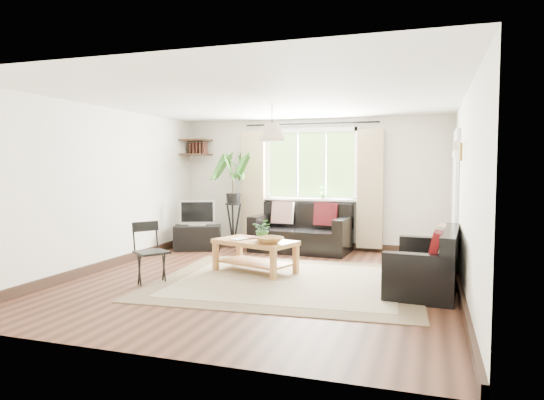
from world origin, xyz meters
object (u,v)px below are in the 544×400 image
(sofa_right, at_px, (424,261))
(coffee_table, at_px, (255,256))
(folding_chair, at_px, (152,253))
(tv_stand, at_px, (198,238))
(sofa_back, at_px, (301,229))
(palm_stand, at_px, (233,200))

(sofa_right, bearing_deg, coffee_table, -91.55)
(coffee_table, distance_m, folding_chair, 1.48)
(tv_stand, bearing_deg, coffee_table, -63.13)
(sofa_back, relative_size, palm_stand, 0.96)
(sofa_back, height_order, palm_stand, palm_stand)
(sofa_right, xyz_separation_m, folding_chair, (-3.36, -0.79, 0.04))
(coffee_table, bearing_deg, folding_chair, -135.41)
(sofa_right, xyz_separation_m, coffee_table, (-2.31, 0.25, -0.13))
(coffee_table, bearing_deg, sofa_right, -6.13)
(sofa_right, bearing_deg, tv_stand, -108.78)
(sofa_right, height_order, tv_stand, sofa_right)
(sofa_right, relative_size, coffee_table, 1.34)
(tv_stand, bearing_deg, sofa_right, -45.01)
(sofa_back, xyz_separation_m, tv_stand, (-1.84, -0.40, -0.18))
(sofa_right, relative_size, palm_stand, 0.86)
(coffee_table, xyz_separation_m, folding_chair, (-1.05, -1.03, 0.16))
(palm_stand, height_order, folding_chair, palm_stand)
(sofa_right, xyz_separation_m, tv_stand, (-3.96, 1.71, -0.14))
(sofa_back, relative_size, folding_chair, 2.17)
(palm_stand, relative_size, folding_chair, 2.25)
(coffee_table, relative_size, palm_stand, 0.64)
(sofa_back, height_order, folding_chair, sofa_back)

